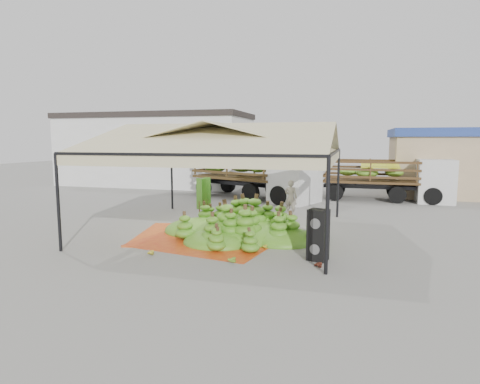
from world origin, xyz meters
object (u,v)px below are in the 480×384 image
(banana_heap, at_px, (240,218))
(truck_right, at_px, (391,175))
(truck_left, at_px, (258,171))
(vendor, at_px, (291,198))
(speaker_stack, at_px, (318,235))

(banana_heap, height_order, truck_right, truck_right)
(truck_right, bearing_deg, truck_left, -168.03)
(banana_heap, bearing_deg, truck_left, 99.04)
(truck_right, bearing_deg, vendor, -126.78)
(speaker_stack, bearing_deg, vendor, 121.68)
(truck_left, xyz_separation_m, truck_right, (7.40, 1.36, -0.16))
(speaker_stack, distance_m, truck_right, 13.14)
(speaker_stack, bearing_deg, truck_right, 93.59)
(speaker_stack, height_order, truck_left, truck_left)
(banana_heap, height_order, speaker_stack, speaker_stack)
(banana_heap, relative_size, truck_right, 0.87)
(banana_heap, xyz_separation_m, speaker_stack, (2.90, -2.18, 0.09))
(banana_heap, distance_m, truck_left, 9.40)
(speaker_stack, bearing_deg, truck_left, 127.92)
(banana_heap, relative_size, speaker_stack, 4.11)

